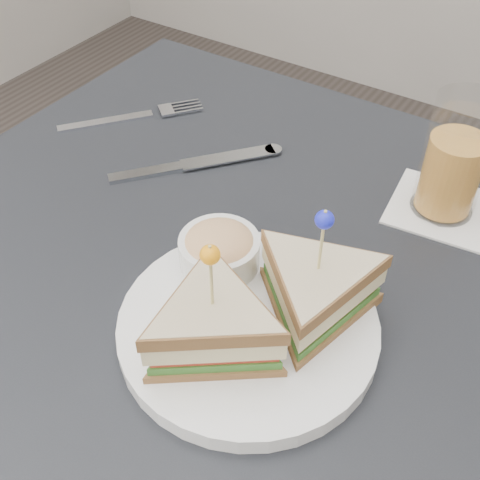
% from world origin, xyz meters
% --- Properties ---
extents(table, '(0.80, 0.80, 0.75)m').
position_xyz_m(table, '(0.00, 0.00, 0.67)').
color(table, black).
rests_on(table, ground).
extents(plate_meal, '(0.28, 0.27, 0.14)m').
position_xyz_m(plate_meal, '(0.06, -0.04, 0.79)').
color(plate_meal, white).
rests_on(plate_meal, table).
extents(cutlery_fork, '(0.14, 0.17, 0.01)m').
position_xyz_m(cutlery_fork, '(-0.27, 0.19, 0.75)').
color(cutlery_fork, white).
rests_on(cutlery_fork, table).
extents(cutlery_knife, '(0.16, 0.18, 0.01)m').
position_xyz_m(cutlery_knife, '(-0.14, 0.13, 0.75)').
color(cutlery_knife, '#B4BABF').
rests_on(cutlery_knife, table).
extents(drink_set, '(0.12, 0.12, 0.14)m').
position_xyz_m(drink_set, '(0.15, 0.22, 0.81)').
color(drink_set, white).
rests_on(drink_set, table).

